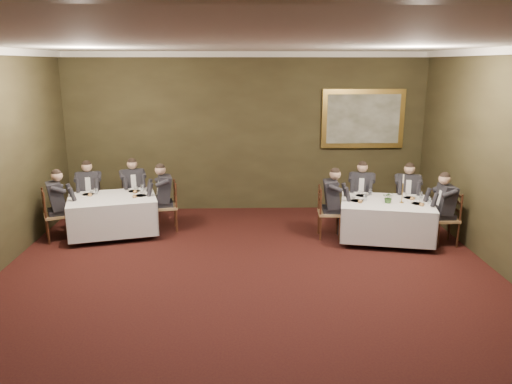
{
  "coord_description": "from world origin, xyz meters",
  "views": [
    {
      "loc": [
        -0.1,
        -6.1,
        3.25
      ],
      "look_at": [
        0.14,
        2.03,
        1.15
      ],
      "focal_mm": 35.0,
      "sensor_mm": 36.0,
      "label": 1
    }
  ],
  "objects_px": {
    "diner_main_endright": "(445,217)",
    "chair_sec_backright": "(134,207)",
    "chair_main_backleft": "(360,212)",
    "diner_sec_endright": "(166,205)",
    "diner_main_backright": "(406,203)",
    "diner_main_backleft": "(361,201)",
    "chair_sec_backleft": "(91,211)",
    "chair_main_backright": "(405,214)",
    "chair_main_endright": "(445,229)",
    "chair_sec_endleft": "(57,226)",
    "diner_sec_endleft": "(56,214)",
    "candlestick": "(402,192)",
    "painting": "(363,119)",
    "table_main": "(386,218)",
    "centerpiece": "(389,197)",
    "table_second": "(113,213)",
    "diner_sec_backright": "(134,197)",
    "diner_sec_backleft": "(90,200)",
    "chair_main_endleft": "(328,223)",
    "diner_main_endleft": "(329,211)"
  },
  "relations": [
    {
      "from": "chair_sec_backright",
      "to": "diner_sec_endleft",
      "type": "height_order",
      "value": "diner_sec_endleft"
    },
    {
      "from": "diner_sec_backright",
      "to": "diner_main_endright",
      "type": "bearing_deg",
      "value": 145.72
    },
    {
      "from": "diner_main_backright",
      "to": "chair_sec_backright",
      "type": "relative_size",
      "value": 1.35
    },
    {
      "from": "diner_main_backleft",
      "to": "chair_sec_backright",
      "type": "relative_size",
      "value": 1.35
    },
    {
      "from": "diner_main_backright",
      "to": "diner_sec_endleft",
      "type": "bearing_deg",
      "value": 17.21
    },
    {
      "from": "chair_main_backright",
      "to": "chair_main_endright",
      "type": "height_order",
      "value": "same"
    },
    {
      "from": "candlestick",
      "to": "painting",
      "type": "height_order",
      "value": "painting"
    },
    {
      "from": "diner_main_endright",
      "to": "diner_sec_backright",
      "type": "relative_size",
      "value": 1.0
    },
    {
      "from": "chair_main_backright",
      "to": "candlestick",
      "type": "xyz_separation_m",
      "value": [
        -0.38,
        -0.84,
        0.68
      ]
    },
    {
      "from": "diner_main_backleft",
      "to": "candlestick",
      "type": "relative_size",
      "value": 2.47
    },
    {
      "from": "diner_main_backright",
      "to": "diner_sec_endleft",
      "type": "distance_m",
      "value": 6.83
    },
    {
      "from": "diner_sec_backright",
      "to": "centerpiece",
      "type": "bearing_deg",
      "value": 144.08
    },
    {
      "from": "diner_sec_endleft",
      "to": "diner_main_endright",
      "type": "bearing_deg",
      "value": 61.5
    },
    {
      "from": "chair_main_endleft",
      "to": "diner_sec_backleft",
      "type": "height_order",
      "value": "diner_sec_backleft"
    },
    {
      "from": "diner_main_endright",
      "to": "chair_sec_backright",
      "type": "bearing_deg",
      "value": 74.24
    },
    {
      "from": "diner_sec_backright",
      "to": "candlestick",
      "type": "relative_size",
      "value": 2.47
    },
    {
      "from": "chair_sec_backright",
      "to": "chair_sec_backleft",
      "type": "bearing_deg",
      "value": -4.54
    },
    {
      "from": "painting",
      "to": "table_main",
      "type": "bearing_deg",
      "value": -90.0
    },
    {
      "from": "diner_sec_backleft",
      "to": "candlestick",
      "type": "height_order",
      "value": "diner_sec_backleft"
    },
    {
      "from": "diner_main_backright",
      "to": "diner_sec_endleft",
      "type": "xyz_separation_m",
      "value": [
        -6.81,
        -0.52,
        0.0
      ]
    },
    {
      "from": "diner_sec_backright",
      "to": "diner_sec_endright",
      "type": "height_order",
      "value": "same"
    },
    {
      "from": "table_second",
      "to": "diner_sec_endright",
      "type": "height_order",
      "value": "diner_sec_endright"
    },
    {
      "from": "chair_main_endright",
      "to": "diner_main_endright",
      "type": "relative_size",
      "value": 0.74
    },
    {
      "from": "chair_main_backleft",
      "to": "diner_sec_endright",
      "type": "bearing_deg",
      "value": 18.42
    },
    {
      "from": "diner_sec_backright",
      "to": "chair_sec_endleft",
      "type": "bearing_deg",
      "value": 24.87
    },
    {
      "from": "diner_main_backright",
      "to": "centerpiece",
      "type": "bearing_deg",
      "value": 66.02
    },
    {
      "from": "chair_sec_backleft",
      "to": "painting",
      "type": "relative_size",
      "value": 0.55
    },
    {
      "from": "diner_main_endright",
      "to": "diner_sec_endleft",
      "type": "xyz_separation_m",
      "value": [
        -7.22,
        0.44,
        0.0
      ]
    },
    {
      "from": "diner_main_backleft",
      "to": "painting",
      "type": "xyz_separation_m",
      "value": [
        0.26,
        1.26,
        1.55
      ]
    },
    {
      "from": "diner_main_endright",
      "to": "chair_main_backright",
      "type": "bearing_deg",
      "value": 21.96
    },
    {
      "from": "table_second",
      "to": "candlestick",
      "type": "height_order",
      "value": "candlestick"
    },
    {
      "from": "diner_main_backleft",
      "to": "chair_sec_backleft",
      "type": "relative_size",
      "value": 1.35
    },
    {
      "from": "diner_main_endleft",
      "to": "chair_main_endright",
      "type": "xyz_separation_m",
      "value": [
        2.07,
        -0.45,
        -0.23
      ]
    },
    {
      "from": "diner_main_backright",
      "to": "chair_main_endright",
      "type": "distance_m",
      "value": 1.07
    },
    {
      "from": "table_second",
      "to": "candlestick",
      "type": "distance_m",
      "value": 5.5
    },
    {
      "from": "table_main",
      "to": "diner_sec_endleft",
      "type": "relative_size",
      "value": 1.43
    },
    {
      "from": "chair_sec_endleft",
      "to": "centerpiece",
      "type": "bearing_deg",
      "value": 62.11
    },
    {
      "from": "chair_main_endright",
      "to": "diner_main_endright",
      "type": "xyz_separation_m",
      "value": [
        -0.01,
        -0.0,
        0.23
      ]
    },
    {
      "from": "diner_main_endright",
      "to": "diner_sec_endright",
      "type": "height_order",
      "value": "same"
    },
    {
      "from": "chair_sec_backleft",
      "to": "diner_sec_endright",
      "type": "distance_m",
      "value": 1.7
    },
    {
      "from": "centerpiece",
      "to": "painting",
      "type": "xyz_separation_m",
      "value": [
        0.01,
        2.29,
        1.18
      ]
    },
    {
      "from": "chair_main_backright",
      "to": "chair_main_endright",
      "type": "bearing_deg",
      "value": 126.03
    },
    {
      "from": "chair_main_endleft",
      "to": "chair_main_backleft",
      "type": "bearing_deg",
      "value": 135.87
    },
    {
      "from": "table_main",
      "to": "candlestick",
      "type": "bearing_deg",
      "value": -20.61
    },
    {
      "from": "diner_sec_backright",
      "to": "diner_main_endleft",
      "type": "bearing_deg",
      "value": 144.3
    },
    {
      "from": "chair_sec_backleft",
      "to": "chair_main_endleft",
      "type": "bearing_deg",
      "value": 157.01
    },
    {
      "from": "table_main",
      "to": "diner_sec_backleft",
      "type": "distance_m",
      "value": 5.95
    },
    {
      "from": "chair_main_backleft",
      "to": "diner_sec_endright",
      "type": "distance_m",
      "value": 3.96
    },
    {
      "from": "diner_main_backleft",
      "to": "chair_main_backright",
      "type": "xyz_separation_m",
      "value": [
        0.88,
        -0.18,
        -0.23
      ]
    },
    {
      "from": "chair_sec_backleft",
      "to": "chair_sec_endleft",
      "type": "height_order",
      "value": "same"
    }
  ]
}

